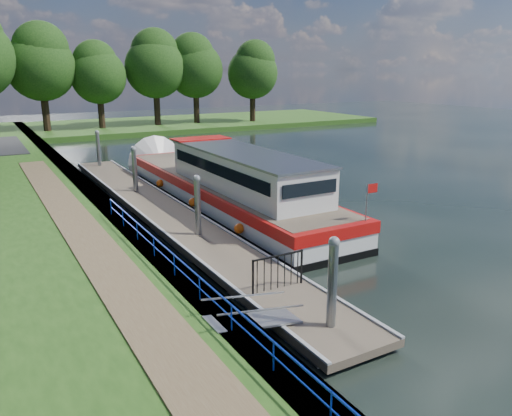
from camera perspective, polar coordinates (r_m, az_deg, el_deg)
ground at (r=14.59m, az=7.20°, el=-13.73°), size 160.00×160.00×0.00m
bank_edge at (r=26.49m, az=-17.27°, el=0.13°), size 1.10×90.00×0.78m
far_bank at (r=65.52m, az=-12.09°, el=9.23°), size 60.00×18.00×0.60m
footpath at (r=19.45m, az=-18.04°, el=-4.17°), size 1.60×40.00×0.05m
blue_fence at (r=15.17m, az=-8.01°, el=-7.06°), size 0.04×18.04×0.72m
pontoon at (r=25.33m, az=-10.60°, el=-0.59°), size 2.50×30.00×0.56m
mooring_piles at (r=25.05m, az=-10.73°, el=1.81°), size 0.30×27.30×3.55m
gangway at (r=13.76m, az=-0.33°, el=-12.55°), size 2.58×1.00×0.92m
gate_panel at (r=15.72m, az=2.52°, el=-6.74°), size 1.85×0.05×1.15m
barge at (r=27.34m, az=-4.30°, el=2.78°), size 4.36×21.15×4.78m
horizon_trees at (r=59.09m, az=-24.56°, el=15.01°), size 54.38×10.03×12.87m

